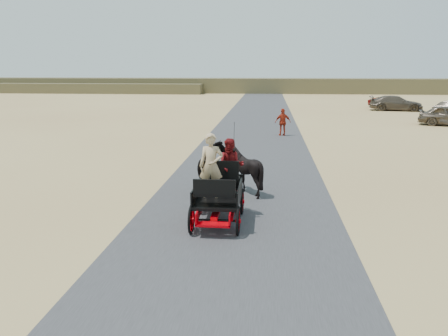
# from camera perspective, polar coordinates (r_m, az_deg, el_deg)

# --- Properties ---
(ground) EXTENTS (140.00, 140.00, 0.00)m
(ground) POSITION_cam_1_polar(r_m,az_deg,el_deg) (13.80, 2.03, -5.01)
(ground) COLOR tan
(road) EXTENTS (6.00, 140.00, 0.01)m
(road) POSITION_cam_1_polar(r_m,az_deg,el_deg) (13.80, 2.03, -4.99)
(road) COLOR #38383A
(road) RESTS_ON ground
(ridge_far) EXTENTS (140.00, 6.00, 2.40)m
(ridge_far) POSITION_cam_1_polar(r_m,az_deg,el_deg) (75.16, 5.25, 10.67)
(ridge_far) COLOR brown
(ridge_far) RESTS_ON ground
(ridge_near) EXTENTS (40.00, 4.00, 1.60)m
(ridge_near) POSITION_cam_1_polar(r_m,az_deg,el_deg) (77.57, -17.90, 9.88)
(ridge_near) COLOR brown
(ridge_near) RESTS_ON ground
(carriage) EXTENTS (1.30, 2.40, 0.72)m
(carriage) POSITION_cam_1_polar(r_m,az_deg,el_deg) (12.32, -0.76, -5.49)
(carriage) COLOR black
(carriage) RESTS_ON ground
(horse_left) EXTENTS (0.91, 2.01, 1.70)m
(horse_left) POSITION_cam_1_polar(r_m,az_deg,el_deg) (15.12, -1.54, -0.06)
(horse_left) COLOR black
(horse_left) RESTS_ON ground
(horse_right) EXTENTS (1.37, 1.54, 1.70)m
(horse_right) POSITION_cam_1_polar(r_m,az_deg,el_deg) (15.02, 2.63, -0.15)
(horse_right) COLOR black
(horse_right) RESTS_ON ground
(driver_man) EXTENTS (0.66, 0.43, 1.80)m
(driver_man) POSITION_cam_1_polar(r_m,az_deg,el_deg) (12.05, -1.69, 0.31)
(driver_man) COLOR tan
(driver_man) RESTS_ON carriage
(passenger_woman) EXTENTS (0.77, 0.60, 1.58)m
(passenger_woman) POSITION_cam_1_polar(r_m,az_deg,el_deg) (12.56, 0.90, 0.31)
(passenger_woman) COLOR #660C0F
(passenger_woman) RESTS_ON carriage
(pedestrian) EXTENTS (1.07, 0.60, 1.73)m
(pedestrian) POSITION_cam_1_polar(r_m,az_deg,el_deg) (28.04, 7.69, 5.95)
(pedestrian) COLOR #9E2512
(pedestrian) RESTS_ON ground
(car_c) EXTENTS (5.32, 2.78, 1.47)m
(car_c) POSITION_cam_1_polar(r_m,az_deg,el_deg) (47.34, 21.53, 7.88)
(car_c) COLOR brown
(car_c) RESTS_ON ground
(car_d) EXTENTS (4.41, 2.69, 1.14)m
(car_d) POSITION_cam_1_polar(r_m,az_deg,el_deg) (51.03, 20.67, 8.07)
(car_d) COLOR maroon
(car_d) RESTS_ON ground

